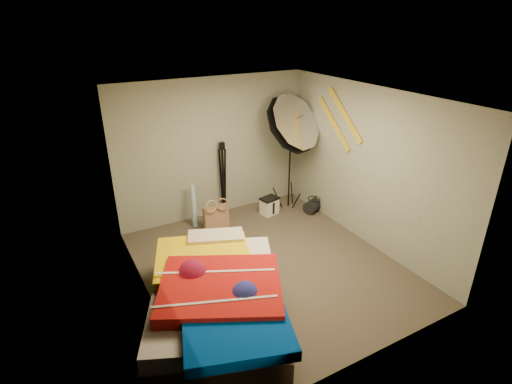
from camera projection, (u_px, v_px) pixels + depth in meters
floor at (270, 266)px, 5.95m from camera, size 4.00×4.00×0.00m
ceiling at (272, 97)px, 4.93m from camera, size 4.00×4.00×0.00m
wall_back at (213, 149)px, 7.03m from camera, size 3.50×0.00×3.50m
wall_front at (377, 262)px, 3.84m from camera, size 3.50×0.00×3.50m
wall_left at (143, 218)px, 4.67m from camera, size 0.00×4.00×4.00m
wall_right at (367, 167)px, 6.21m from camera, size 0.00×4.00×4.00m
tote_bag at (216, 218)px, 6.88m from camera, size 0.44×0.22×0.44m
wrapping_roll at (194, 206)px, 6.95m from camera, size 0.14×0.23×0.75m
camera_case at (269, 206)px, 7.43m from camera, size 0.34×0.28×0.31m
duffel_bag at (314, 205)px, 7.55m from camera, size 0.45×0.37×0.24m
wall_stripe_upper at (345, 115)px, 6.39m from camera, size 0.02×0.91×0.78m
wall_stripe_lower at (334, 124)px, 6.67m from camera, size 0.02×0.91×0.78m
bed at (217, 296)px, 4.82m from camera, size 2.27×2.72×0.64m
photo_umbrella at (290, 125)px, 6.91m from camera, size 1.25×1.04×2.32m
camera_tripod at (223, 174)px, 7.17m from camera, size 0.08×0.08×1.39m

